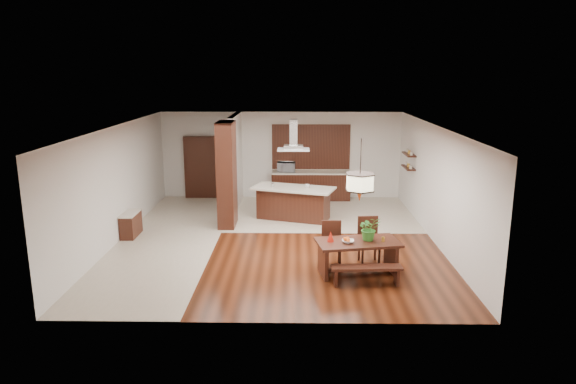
{
  "coord_description": "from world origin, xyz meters",
  "views": [
    {
      "loc": [
        0.49,
        -12.56,
        4.23
      ],
      "look_at": [
        0.3,
        0.0,
        1.25
      ],
      "focal_mm": 32.0,
      "sensor_mm": 36.0,
      "label": 1
    }
  ],
  "objects_px": {
    "hallway_console": "(131,224)",
    "foliage_plant": "(369,228)",
    "microwave": "(286,167)",
    "dining_table": "(358,250)",
    "island_cup": "(307,186)",
    "dining_bench": "(366,276)",
    "dining_chair_left": "(332,244)",
    "range_hood": "(293,135)",
    "fruit_bowl": "(348,241)",
    "dining_chair_right": "(369,241)",
    "pendant_lantern": "(360,170)",
    "kitchen_island": "(293,203)"
  },
  "relations": [
    {
      "from": "dining_chair_right",
      "to": "foliage_plant",
      "type": "xyz_separation_m",
      "value": [
        -0.09,
        -0.53,
        0.46
      ]
    },
    {
      "from": "hallway_console",
      "to": "dining_table",
      "type": "height_order",
      "value": "dining_table"
    },
    {
      "from": "foliage_plant",
      "to": "microwave",
      "type": "distance_m",
      "value": 6.63
    },
    {
      "from": "dining_table",
      "to": "island_cup",
      "type": "height_order",
      "value": "island_cup"
    },
    {
      "from": "dining_bench",
      "to": "kitchen_island",
      "type": "distance_m",
      "value": 4.95
    },
    {
      "from": "dining_chair_left",
      "to": "microwave",
      "type": "height_order",
      "value": "microwave"
    },
    {
      "from": "dining_bench",
      "to": "island_cup",
      "type": "xyz_separation_m",
      "value": [
        -1.09,
        4.65,
        0.81
      ]
    },
    {
      "from": "dining_bench",
      "to": "microwave",
      "type": "distance_m",
      "value": 7.32
    },
    {
      "from": "dining_bench",
      "to": "island_cup",
      "type": "bearing_deg",
      "value": 103.23
    },
    {
      "from": "island_cup",
      "to": "microwave",
      "type": "bearing_deg",
      "value": 105.3
    },
    {
      "from": "kitchen_island",
      "to": "dining_bench",
      "type": "bearing_deg",
      "value": -54.44
    },
    {
      "from": "hallway_console",
      "to": "microwave",
      "type": "distance_m",
      "value": 5.69
    },
    {
      "from": "range_hood",
      "to": "dining_table",
      "type": "bearing_deg",
      "value": -71.3
    },
    {
      "from": "dining_chair_left",
      "to": "microwave",
      "type": "relative_size",
      "value": 1.69
    },
    {
      "from": "dining_chair_right",
      "to": "microwave",
      "type": "xyz_separation_m",
      "value": [
        -1.97,
        5.83,
        0.59
      ]
    },
    {
      "from": "dining_table",
      "to": "dining_chair_right",
      "type": "xyz_separation_m",
      "value": [
        0.33,
        0.6,
        -0.01
      ]
    },
    {
      "from": "dining_table",
      "to": "dining_bench",
      "type": "distance_m",
      "value": 0.71
    },
    {
      "from": "dining_chair_left",
      "to": "microwave",
      "type": "bearing_deg",
      "value": 100.75
    },
    {
      "from": "dining_bench",
      "to": "foliage_plant",
      "type": "relative_size",
      "value": 2.75
    },
    {
      "from": "range_hood",
      "to": "kitchen_island",
      "type": "bearing_deg",
      "value": -90.0
    },
    {
      "from": "dining_chair_left",
      "to": "pendant_lantern",
      "type": "relative_size",
      "value": 0.75
    },
    {
      "from": "dining_table",
      "to": "range_hood",
      "type": "distance_m",
      "value": 4.74
    },
    {
      "from": "foliage_plant",
      "to": "range_hood",
      "type": "bearing_deg",
      "value": 111.97
    },
    {
      "from": "foliage_plant",
      "to": "kitchen_island",
      "type": "height_order",
      "value": "foliage_plant"
    },
    {
      "from": "dining_chair_right",
      "to": "island_cup",
      "type": "bearing_deg",
      "value": 105.6
    },
    {
      "from": "hallway_console",
      "to": "microwave",
      "type": "bearing_deg",
      "value": 45.0
    },
    {
      "from": "hallway_console",
      "to": "island_cup",
      "type": "distance_m",
      "value": 4.96
    },
    {
      "from": "island_cup",
      "to": "dining_chair_right",
      "type": "bearing_deg",
      "value": -69.1
    },
    {
      "from": "kitchen_island",
      "to": "microwave",
      "type": "distance_m",
      "value": 2.43
    },
    {
      "from": "fruit_bowl",
      "to": "island_cup",
      "type": "xyz_separation_m",
      "value": [
        -0.76,
        4.15,
        0.25
      ]
    },
    {
      "from": "dining_table",
      "to": "island_cup",
      "type": "bearing_deg",
      "value": 103.66
    },
    {
      "from": "hallway_console",
      "to": "foliage_plant",
      "type": "relative_size",
      "value": 1.7
    },
    {
      "from": "dining_table",
      "to": "fruit_bowl",
      "type": "xyz_separation_m",
      "value": [
        -0.22,
        -0.11,
        0.22
      ]
    },
    {
      "from": "dining_bench",
      "to": "microwave",
      "type": "relative_size",
      "value": 2.44
    },
    {
      "from": "foliage_plant",
      "to": "fruit_bowl",
      "type": "relative_size",
      "value": 2.05
    },
    {
      "from": "dining_chair_right",
      "to": "dining_table",
      "type": "bearing_deg",
      "value": -124.27
    },
    {
      "from": "dining_chair_left",
      "to": "kitchen_island",
      "type": "height_order",
      "value": "dining_chair_left"
    },
    {
      "from": "dining_bench",
      "to": "dining_chair_left",
      "type": "height_order",
      "value": "dining_chair_left"
    },
    {
      "from": "dining_bench",
      "to": "range_hood",
      "type": "xyz_separation_m",
      "value": [
        -1.5,
        4.71,
        2.26
      ]
    },
    {
      "from": "dining_bench",
      "to": "foliage_plant",
      "type": "height_order",
      "value": "foliage_plant"
    },
    {
      "from": "dining_bench",
      "to": "dining_chair_left",
      "type": "bearing_deg",
      "value": 120.88
    },
    {
      "from": "microwave",
      "to": "fruit_bowl",
      "type": "bearing_deg",
      "value": -76.01
    },
    {
      "from": "dining_table",
      "to": "microwave",
      "type": "relative_size",
      "value": 3.18
    },
    {
      "from": "hallway_console",
      "to": "dining_bench",
      "type": "xyz_separation_m",
      "value": [
        5.74,
        -3.06,
        -0.11
      ]
    },
    {
      "from": "fruit_bowl",
      "to": "island_cup",
      "type": "distance_m",
      "value": 4.22
    },
    {
      "from": "island_cup",
      "to": "kitchen_island",
      "type": "bearing_deg",
      "value": 171.78
    },
    {
      "from": "hallway_console",
      "to": "foliage_plant",
      "type": "height_order",
      "value": "foliage_plant"
    },
    {
      "from": "foliage_plant",
      "to": "dining_bench",
      "type": "bearing_deg",
      "value": -100.43
    },
    {
      "from": "dining_chair_left",
      "to": "dining_chair_right",
      "type": "relative_size",
      "value": 0.95
    },
    {
      "from": "dining_table",
      "to": "dining_bench",
      "type": "relative_size",
      "value": 1.31
    }
  ]
}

